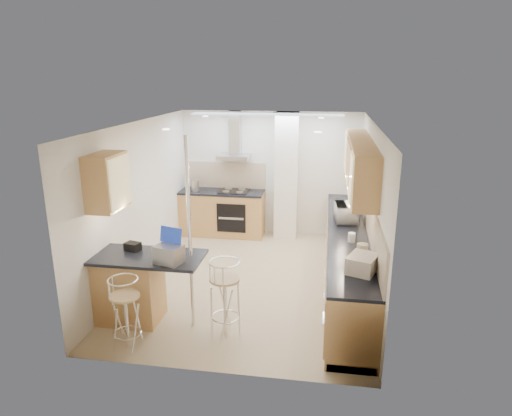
% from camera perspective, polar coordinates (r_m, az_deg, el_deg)
% --- Properties ---
extents(ground, '(4.80, 4.80, 0.00)m').
position_cam_1_polar(ground, '(7.45, -0.63, -8.99)').
color(ground, '#C9B186').
rests_on(ground, ground).
extents(room_shell, '(3.64, 4.84, 2.51)m').
position_cam_1_polar(room_shell, '(7.25, 2.36, 3.20)').
color(room_shell, white).
rests_on(room_shell, ground).
extents(right_counter, '(0.63, 4.40, 0.92)m').
position_cam_1_polar(right_counter, '(7.18, 11.31, -6.30)').
color(right_counter, '#B9824A').
rests_on(right_counter, ground).
extents(back_counter, '(1.70, 0.63, 0.92)m').
position_cam_1_polar(back_counter, '(9.39, -4.23, -0.58)').
color(back_counter, '#B9824A').
rests_on(back_counter, ground).
extents(peninsula, '(1.47, 0.72, 0.94)m').
position_cam_1_polar(peninsula, '(6.27, -13.26, -9.76)').
color(peninsula, '#B9824A').
rests_on(peninsula, ground).
extents(microwave, '(0.39, 0.54, 0.28)m').
position_cam_1_polar(microwave, '(7.44, 11.23, -0.59)').
color(microwave, silver).
rests_on(microwave, right_counter).
extents(laptop, '(0.39, 0.33, 0.23)m').
position_cam_1_polar(laptop, '(5.77, -10.85, -5.70)').
color(laptop, '#919298').
rests_on(laptop, peninsula).
extents(bag, '(0.23, 0.19, 0.11)m').
position_cam_1_polar(bag, '(6.29, -15.17, -4.66)').
color(bag, black).
rests_on(bag, peninsula).
extents(bar_stool_near, '(0.46, 0.46, 0.92)m').
position_cam_1_polar(bar_stool_near, '(5.76, -15.95, -12.58)').
color(bar_stool_near, tan).
rests_on(bar_stool_near, ground).
extents(bar_stool_end, '(0.55, 0.55, 0.99)m').
position_cam_1_polar(bar_stool_end, '(5.86, -3.90, -11.07)').
color(bar_stool_end, tan).
rests_on(bar_stool_end, ground).
extents(jar_a, '(0.13, 0.13, 0.17)m').
position_cam_1_polar(jar_a, '(8.00, 12.64, 0.11)').
color(jar_a, beige).
rests_on(jar_a, right_counter).
extents(jar_b, '(0.14, 0.14, 0.16)m').
position_cam_1_polar(jar_b, '(7.97, 12.13, 0.05)').
color(jar_b, beige).
rests_on(jar_b, right_counter).
extents(jar_c, '(0.18, 0.18, 0.20)m').
position_cam_1_polar(jar_c, '(6.00, 13.11, -5.30)').
color(jar_c, '#BEBB98').
rests_on(jar_c, right_counter).
extents(jar_d, '(0.13, 0.13, 0.13)m').
position_cam_1_polar(jar_d, '(6.56, 11.87, -3.62)').
color(jar_d, silver).
rests_on(jar_d, right_counter).
extents(bread_bin, '(0.43, 0.48, 0.21)m').
position_cam_1_polar(bread_bin, '(5.61, 13.16, -6.80)').
color(bread_bin, beige).
rests_on(bread_bin, right_counter).
extents(kettle, '(0.16, 0.16, 0.23)m').
position_cam_1_polar(kettle, '(9.30, -7.61, 2.82)').
color(kettle, '#B5B9BA').
rests_on(kettle, back_counter).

